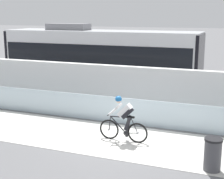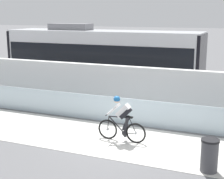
% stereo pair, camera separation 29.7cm
% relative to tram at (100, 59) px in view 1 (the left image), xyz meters
% --- Properties ---
extents(ground_plane, '(200.00, 200.00, 0.00)m').
position_rel_tram_xyz_m(ground_plane, '(3.81, -6.85, -1.89)').
color(ground_plane, slate).
extents(bike_path_deck, '(32.00, 3.20, 0.01)m').
position_rel_tram_xyz_m(bike_path_deck, '(3.81, -6.85, -1.89)').
color(bike_path_deck, silver).
rests_on(bike_path_deck, ground).
extents(glass_parapet, '(32.00, 0.05, 1.07)m').
position_rel_tram_xyz_m(glass_parapet, '(3.81, -5.00, -1.36)').
color(glass_parapet, silver).
rests_on(glass_parapet, ground).
extents(concrete_barrier_wall, '(32.00, 0.36, 2.07)m').
position_rel_tram_xyz_m(concrete_barrier_wall, '(3.81, -3.20, -0.86)').
color(concrete_barrier_wall, white).
rests_on(concrete_barrier_wall, ground).
extents(tram_rail_near, '(32.00, 0.08, 0.01)m').
position_rel_tram_xyz_m(tram_rail_near, '(3.81, -0.72, -1.89)').
color(tram_rail_near, '#595654').
rests_on(tram_rail_near, ground).
extents(tram_rail_far, '(32.00, 0.08, 0.01)m').
position_rel_tram_xyz_m(tram_rail_far, '(3.81, 0.72, -1.89)').
color(tram_rail_far, '#595654').
rests_on(tram_rail_far, ground).
extents(tram, '(11.06, 2.54, 3.81)m').
position_rel_tram_xyz_m(tram, '(0.00, 0.00, 0.00)').
color(tram, silver).
rests_on(tram, ground).
extents(cyclist_on_bike, '(1.77, 0.58, 1.61)m').
position_rel_tram_xyz_m(cyclist_on_bike, '(3.83, -6.85, -1.11)').
color(cyclist_on_bike, black).
rests_on(cyclist_on_bike, ground).
extents(trash_bin, '(0.51, 0.51, 0.96)m').
position_rel_tram_xyz_m(trash_bin, '(6.94, -8.10, -1.41)').
color(trash_bin, '#47474C').
rests_on(trash_bin, ground).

